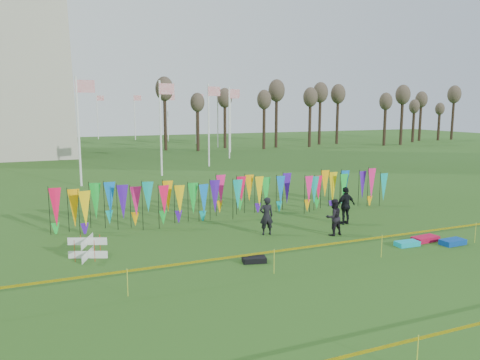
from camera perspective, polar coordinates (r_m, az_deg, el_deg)
name	(u,v)px	position (r m, az deg, el deg)	size (l,w,h in m)	color
ground	(305,258)	(18.73, 7.90, -9.36)	(160.00, 160.00, 0.00)	#254A14
banner_row	(239,194)	(24.85, -0.07, -1.67)	(18.64, 0.64, 2.15)	black
caution_tape_near	(316,247)	(17.48, 9.20, -8.06)	(26.00, 0.02, 0.90)	#E3CE04
caution_tape_far	(472,327)	(12.63, 26.41, -15.76)	(26.00, 0.02, 0.90)	#E3CE04
tree_line	(340,104)	(72.14, 12.12, 9.03)	(53.92, 1.92, 7.84)	#34251A
box_kite	(88,248)	(19.25, -18.08, -7.88)	(0.78, 0.78, 0.86)	red
person_left	(266,216)	(21.57, 3.24, -4.40)	(0.64, 0.47, 1.76)	black
person_mid	(333,217)	(21.88, 11.33, -4.47)	(0.82, 0.51, 1.69)	black
person_right	(346,206)	(24.03, 12.75, -3.06)	(1.11, 0.63, 1.89)	black
kite_bag_turquoise	(407,244)	(21.24, 19.70, -7.31)	(1.01, 0.51, 0.20)	#0DB6CC
kite_bag_blue	(453,242)	(22.17, 24.50, -6.89)	(1.08, 0.57, 0.23)	#0A41A3
kite_bag_red	(425,239)	(22.22, 21.66, -6.68)	(1.22, 0.56, 0.22)	#C40D39
kite_bag_black	(254,260)	(18.03, 1.73, -9.67)	(0.89, 0.51, 0.21)	black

